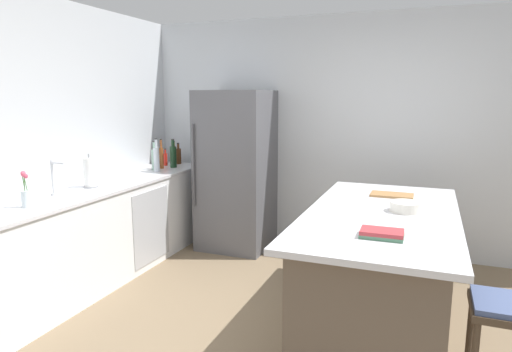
% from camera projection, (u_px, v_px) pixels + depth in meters
% --- Properties ---
extents(ground_plane, '(7.20, 7.20, 0.00)m').
position_uv_depth(ground_plane, '(295.00, 348.00, 3.13)').
color(ground_plane, '#7A664C').
extents(wall_rear, '(6.00, 0.10, 2.60)m').
position_uv_depth(wall_rear, '(354.00, 135.00, 4.97)').
color(wall_rear, silver).
rests_on(wall_rear, ground_plane).
extents(wall_left, '(0.10, 6.00, 2.60)m').
position_uv_depth(wall_left, '(17.00, 148.00, 3.77)').
color(wall_left, silver).
rests_on(wall_left, ground_plane).
extents(counter_run_left, '(0.65, 3.19, 0.90)m').
position_uv_depth(counter_run_left, '(100.00, 232.00, 4.27)').
color(counter_run_left, white).
rests_on(counter_run_left, ground_plane).
extents(kitchen_island, '(1.05, 2.10, 0.90)m').
position_uv_depth(kitchen_island, '(379.00, 270.00, 3.33)').
color(kitchen_island, brown).
rests_on(kitchen_island, ground_plane).
extents(refrigerator, '(0.76, 0.74, 1.79)m').
position_uv_depth(refrigerator, '(236.00, 170.00, 5.11)').
color(refrigerator, '#56565B').
rests_on(refrigerator, ground_plane).
extents(bar_stool, '(0.36, 0.36, 0.68)m').
position_uv_depth(bar_stool, '(506.00, 324.00, 2.36)').
color(bar_stool, '#473828').
rests_on(bar_stool, ground_plane).
extents(sink_faucet, '(0.15, 0.05, 0.30)m').
position_uv_depth(sink_faucet, '(54.00, 177.00, 3.77)').
color(sink_faucet, silver).
rests_on(sink_faucet, counter_run_left).
extents(flower_vase, '(0.07, 0.07, 0.28)m').
position_uv_depth(flower_vase, '(26.00, 195.00, 3.37)').
color(flower_vase, silver).
rests_on(flower_vase, counter_run_left).
extents(paper_towel_roll, '(0.14, 0.14, 0.31)m').
position_uv_depth(paper_towel_roll, '(90.00, 173.00, 4.11)').
color(paper_towel_roll, gray).
rests_on(paper_towel_roll, counter_run_left).
extents(syrup_bottle, '(0.07, 0.07, 0.26)m').
position_uv_depth(syrup_bottle, '(178.00, 156.00, 5.53)').
color(syrup_bottle, '#5B3319').
rests_on(syrup_bottle, counter_run_left).
extents(olive_oil_bottle, '(0.06, 0.06, 0.29)m').
position_uv_depth(olive_oil_bottle, '(174.00, 155.00, 5.44)').
color(olive_oil_bottle, olive).
rests_on(olive_oil_bottle, counter_run_left).
extents(hot_sauce_bottle, '(0.04, 0.04, 0.20)m').
position_uv_depth(hot_sauce_bottle, '(166.00, 159.00, 5.40)').
color(hot_sauce_bottle, red).
rests_on(hot_sauce_bottle, counter_run_left).
extents(wine_bottle, '(0.08, 0.08, 0.33)m').
position_uv_depth(wine_bottle, '(173.00, 156.00, 5.23)').
color(wine_bottle, '#19381E').
rests_on(wine_bottle, counter_run_left).
extents(vinegar_bottle, '(0.05, 0.05, 0.34)m').
position_uv_depth(vinegar_bottle, '(161.00, 157.00, 5.17)').
color(vinegar_bottle, '#994C23').
rests_on(vinegar_bottle, counter_run_left).
extents(gin_bottle, '(0.07, 0.07, 0.32)m').
position_uv_depth(gin_bottle, '(154.00, 158.00, 5.11)').
color(gin_bottle, '#8CB79E').
rests_on(gin_bottle, counter_run_left).
extents(soda_bottle, '(0.07, 0.07, 0.37)m').
position_uv_depth(soda_bottle, '(157.00, 159.00, 4.97)').
color(soda_bottle, silver).
rests_on(soda_bottle, counter_run_left).
extents(cookbook_stack, '(0.25, 0.17, 0.05)m').
position_uv_depth(cookbook_stack, '(382.00, 234.00, 2.68)').
color(cookbook_stack, '#4C7F60').
rests_on(cookbook_stack, kitchen_island).
extents(mixing_bowl, '(0.22, 0.22, 0.07)m').
position_uv_depth(mixing_bowl, '(405.00, 207.00, 3.26)').
color(mixing_bowl, silver).
rests_on(mixing_bowl, kitchen_island).
extents(cutting_board, '(0.35, 0.20, 0.02)m').
position_uv_depth(cutting_board, '(392.00, 195.00, 3.78)').
color(cutting_board, '#9E7042').
rests_on(cutting_board, kitchen_island).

